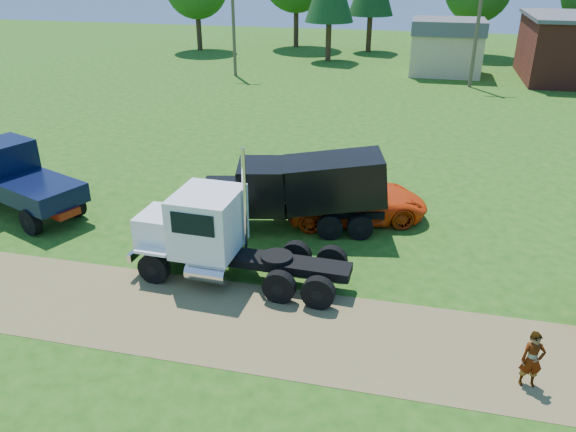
% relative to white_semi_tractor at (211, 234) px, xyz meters
% --- Properties ---
extents(ground, '(140.00, 140.00, 0.00)m').
position_rel_white_semi_tractor_xyz_m(ground, '(4.13, -2.46, -1.50)').
color(ground, '#1A4D10').
rests_on(ground, ground).
extents(dirt_track, '(120.00, 4.20, 0.01)m').
position_rel_white_semi_tractor_xyz_m(dirt_track, '(4.13, -2.46, -1.50)').
color(dirt_track, brown).
rests_on(dirt_track, ground).
extents(white_semi_tractor, '(7.35, 2.75, 4.40)m').
position_rel_white_semi_tractor_xyz_m(white_semi_tractor, '(0.00, 0.00, 0.00)').
color(white_semi_tractor, black).
rests_on(white_semi_tractor, ground).
extents(black_dump_truck, '(7.31, 3.61, 3.10)m').
position_rel_white_semi_tractor_xyz_m(black_dump_truck, '(2.14, 4.12, 0.20)').
color(black_dump_truck, black).
rests_on(black_dump_truck, ground).
extents(navy_truck, '(6.72, 4.42, 2.88)m').
position_rel_white_semi_tractor_xyz_m(navy_truck, '(-9.88, 3.08, -0.03)').
color(navy_truck, maroon).
rests_on(navy_truck, ground).
extents(orange_pickup, '(6.30, 4.32, 1.60)m').
position_rel_white_semi_tractor_xyz_m(orange_pickup, '(4.16, 5.50, -0.70)').
color(orange_pickup, '#F2420B').
rests_on(orange_pickup, ground).
extents(spectator_a, '(0.62, 0.45, 1.58)m').
position_rel_white_semi_tractor_xyz_m(spectator_a, '(9.64, -3.31, -0.71)').
color(spectator_a, '#999999').
rests_on(spectator_a, ground).
extents(spectator_b, '(0.93, 0.75, 1.81)m').
position_rel_white_semi_tractor_xyz_m(spectator_b, '(0.78, 5.32, -0.59)').
color(spectator_b, '#999999').
rests_on(spectator_b, ground).
extents(tan_shed, '(6.20, 5.40, 4.70)m').
position_rel_white_semi_tractor_xyz_m(tan_shed, '(8.13, 37.54, 0.92)').
color(tan_shed, tan).
rests_on(tan_shed, ground).
extents(utility_poles, '(42.20, 0.28, 9.00)m').
position_rel_white_semi_tractor_xyz_m(utility_poles, '(10.13, 32.54, 3.21)').
color(utility_poles, brown).
rests_on(utility_poles, ground).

